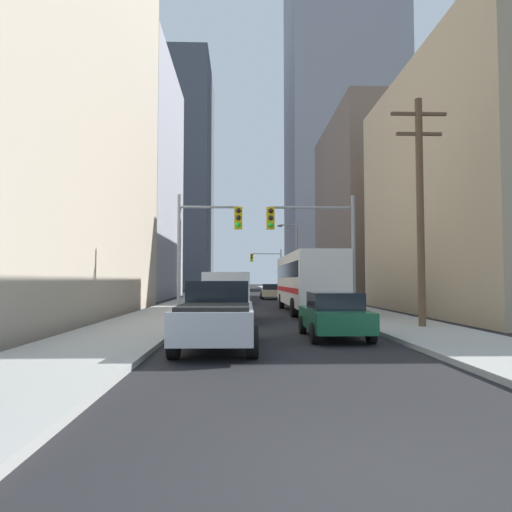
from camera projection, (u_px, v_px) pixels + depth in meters
ground_plane at (376, 489)px, 4.28m from camera, size 400.00×400.00×0.00m
sidewalk_left at (205, 296)px, 54.01m from camera, size 3.63×160.00×0.15m
sidewalk_right at (297, 296)px, 54.37m from camera, size 3.63×160.00×0.15m
city_bus at (307, 280)px, 27.30m from camera, size 2.67×11.52×3.40m
pickup_truck_silver at (217, 315)px, 13.22m from camera, size 2.20×5.43×1.90m
cargo_van_white at (228, 294)px, 21.68m from camera, size 2.16×5.25×2.26m
sedan_green at (334, 315)px, 15.32m from camera, size 1.95×4.21×1.52m
sedan_grey at (235, 294)px, 36.80m from camera, size 1.95×4.26×1.52m
sedan_beige at (271, 291)px, 46.22m from camera, size 1.95×4.25×1.52m
traffic_signal_near_left at (206, 236)px, 21.99m from camera, size 3.09×0.44×6.00m
traffic_signal_near_right at (315, 235)px, 22.17m from camera, size 4.27×0.44×6.00m
traffic_signal_far_right at (268, 264)px, 61.54m from camera, size 4.19×0.44×6.00m
utility_pole_right at (420, 206)px, 18.03m from camera, size 2.20×0.28×9.06m
street_lamp_right at (294, 253)px, 45.15m from camera, size 2.02×0.32×7.50m
building_left_mid_office at (94, 180)px, 49.25m from camera, size 16.60×18.12×25.02m
building_left_far_tower at (178, 178)px, 98.16m from camera, size 14.13×23.94×46.87m
building_right_mid_block at (429, 210)px, 50.37m from camera, size 21.88×19.07×19.11m
building_right_far_highrise at (343, 110)px, 95.75m from camera, size 22.36×21.06×74.16m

